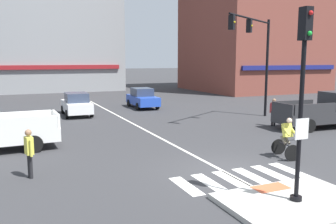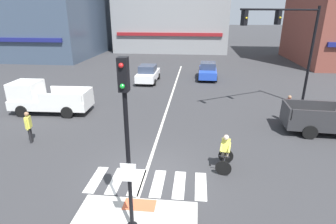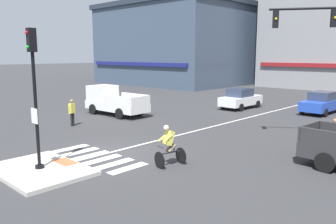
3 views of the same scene
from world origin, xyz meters
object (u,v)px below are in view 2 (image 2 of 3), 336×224
traffic_light_mast (292,39)px  pedestrian_at_curb_left (29,125)px  signal_pole (127,136)px  car_white_westbound_distant (148,74)px  pickup_truck_white_cross_left (44,98)px  pedestrian_waiting_far_side (288,106)px  car_blue_eastbound_distant (208,71)px  cyclist (225,151)px

traffic_light_mast → pedestrian_at_curb_left: size_ratio=4.01×
signal_pole → pedestrian_at_curb_left: bearing=140.7°
signal_pole → traffic_light_mast: 14.35m
car_white_westbound_distant → pickup_truck_white_cross_left: pickup_truck_white_cross_left is taller
car_white_westbound_distant → pedestrian_waiting_far_side: 13.58m
car_blue_eastbound_distant → car_white_westbound_distant: bearing=-160.7°
traffic_light_mast → car_blue_eastbound_distant: 10.69m
traffic_light_mast → car_white_westbound_distant: 13.09m
cyclist → signal_pole: bearing=-128.6°
signal_pole → traffic_light_mast: size_ratio=0.77×
cyclist → pedestrian_waiting_far_side: (4.25, 5.87, 0.11)m
traffic_light_mast → pickup_truck_white_cross_left: traffic_light_mast is taller
traffic_light_mast → pedestrian_at_curb_left: traffic_light_mast is taller
car_white_westbound_distant → pedestrian_waiting_far_side: bearing=-41.4°
pickup_truck_white_cross_left → pedestrian_waiting_far_side: (15.51, 0.02, 0.00)m
car_white_westbound_distant → pickup_truck_white_cross_left: (-5.33, -9.00, 0.17)m
traffic_light_mast → pickup_truck_white_cross_left: size_ratio=1.30×
car_white_westbound_distant → pedestrian_at_curb_left: bearing=-105.6°
signal_pole → pickup_truck_white_cross_left: bearing=130.1°
pickup_truck_white_cross_left → cyclist: 12.69m
cyclist → pedestrian_waiting_far_side: cyclist is taller
pickup_truck_white_cross_left → cyclist: (11.26, -5.85, -0.11)m
traffic_light_mast → pickup_truck_white_cross_left: (-15.88, -2.31, -3.75)m
pickup_truck_white_cross_left → cyclist: pickup_truck_white_cross_left is taller
pickup_truck_white_cross_left → pedestrian_at_curb_left: pickup_truck_white_cross_left is taller
car_blue_eastbound_distant → pickup_truck_white_cross_left: (-11.05, -11.01, 0.17)m
car_blue_eastbound_distant → pickup_truck_white_cross_left: pickup_truck_white_cross_left is taller
signal_pole → pickup_truck_white_cross_left: size_ratio=1.00×
car_blue_eastbound_distant → pedestrian_waiting_far_side: pedestrian_waiting_far_side is taller
pedestrian_waiting_far_side → pickup_truck_white_cross_left: bearing=-179.9°
signal_pole → pickup_truck_white_cross_left: 12.89m
cyclist → car_white_westbound_distant: bearing=111.7°
signal_pole → car_white_westbound_distant: bearing=98.7°
traffic_light_mast → car_blue_eastbound_distant: size_ratio=1.62×
signal_pole → pedestrian_waiting_far_side: signal_pole is taller
cyclist → pedestrian_at_curb_left: 9.76m
pedestrian_at_curb_left → traffic_light_mast: bearing=24.9°
pedestrian_waiting_far_side → signal_pole: bearing=-127.0°
cyclist → pedestrian_at_curb_left: bearing=171.0°
pedestrian_at_curb_left → cyclist: bearing=-9.0°
car_white_westbound_distant → car_blue_eastbound_distant: same height
signal_pole → car_blue_eastbound_distant: size_ratio=1.24×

